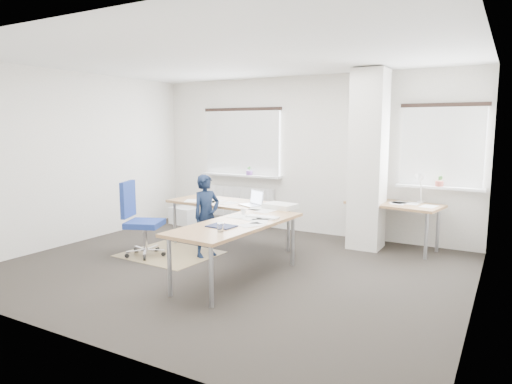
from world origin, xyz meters
The scene contains 8 objects.
ground centered at (0.00, 0.00, 0.00)m, with size 6.00×6.00×0.00m, color black.
room_shell centered at (0.18, 0.45, 1.75)m, with size 6.04×5.04×2.82m.
floor_mat centered at (-1.16, 0.10, 0.00)m, with size 1.33×1.13×0.01m, color olive.
white_crate centered at (-2.32, 1.94, 0.16)m, with size 0.55×0.38×0.33m, color white.
desk_main centered at (-0.08, 0.27, 0.69)m, with size 2.41×2.74×0.96m.
desk_side centered at (1.70, 2.09, 0.69)m, with size 1.50×0.93×1.22m.
task_chair centered at (-1.45, -0.16, 0.31)m, with size 0.65×0.64×1.12m.
person centered at (-0.60, 0.29, 0.61)m, with size 0.45×0.29×1.22m, color #101B32.
Camera 1 is at (3.28, -5.08, 1.91)m, focal length 32.00 mm.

